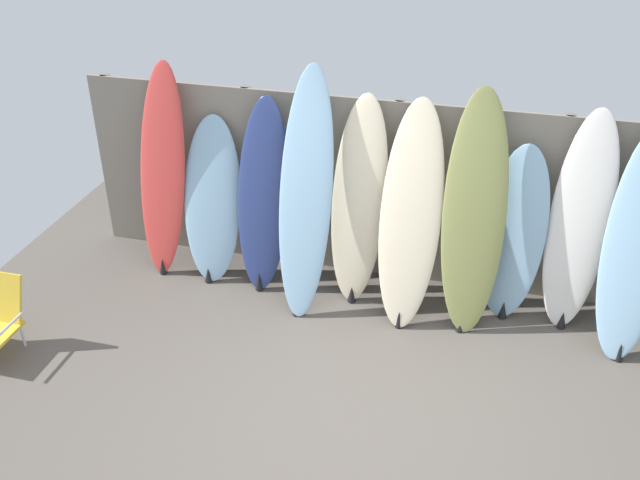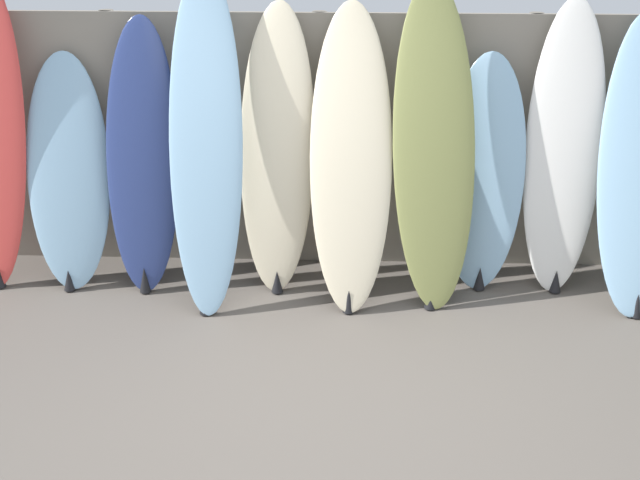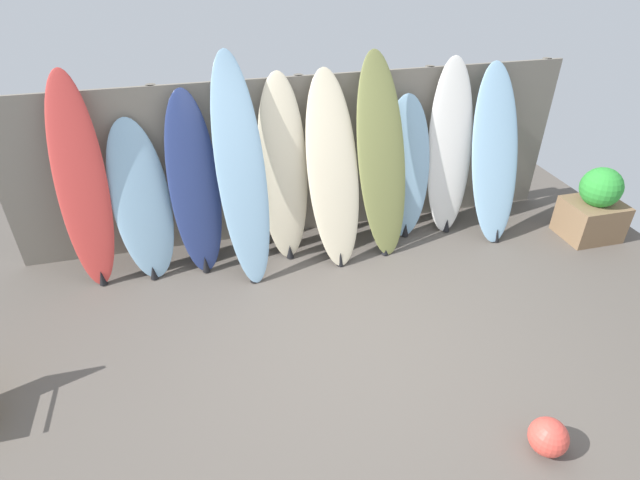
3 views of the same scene
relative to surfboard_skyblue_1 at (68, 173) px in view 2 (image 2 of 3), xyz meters
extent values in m
plane|color=#5B544C|center=(1.70, -1.66, -0.77)|extent=(7.68, 7.68, 0.00)
cube|color=gray|center=(1.70, 0.34, 0.13)|extent=(6.08, 0.04, 1.80)
cylinder|color=#6C655B|center=(0.26, 0.38, 0.13)|extent=(0.10, 0.10, 1.80)
cylinder|color=#6C655B|center=(1.70, 0.38, 0.13)|extent=(0.10, 0.10, 1.80)
cylinder|color=#6C655B|center=(3.14, 0.38, 0.13)|extent=(0.10, 0.10, 1.80)
ellipsoid|color=#8CB7D6|center=(0.00, 0.00, 0.01)|extent=(0.63, 0.66, 1.56)
cone|color=black|center=(0.00, -0.25, -0.69)|extent=(0.08, 0.08, 0.14)
ellipsoid|color=navy|center=(0.53, -0.03, 0.13)|extent=(0.50, 0.54, 1.81)
cone|color=black|center=(0.53, -0.26, -0.67)|extent=(0.08, 0.08, 0.18)
ellipsoid|color=#8CB7D6|center=(0.99, -0.20, 0.30)|extent=(0.53, 0.87, 2.14)
cone|color=black|center=(0.99, -0.55, -0.70)|extent=(0.08, 0.08, 0.13)
ellipsoid|color=beige|center=(1.43, -0.01, 0.18)|extent=(0.53, 0.55, 1.91)
cone|color=black|center=(1.43, -0.23, -0.69)|extent=(0.08, 0.08, 0.15)
ellipsoid|color=beige|center=(1.92, -0.15, 0.18)|extent=(0.55, 0.82, 1.91)
cone|color=black|center=(1.92, -0.50, -0.69)|extent=(0.08, 0.08, 0.15)
ellipsoid|color=olive|center=(2.46, -0.13, 0.26)|extent=(0.62, 0.76, 2.06)
cone|color=black|center=(2.46, -0.42, -0.71)|extent=(0.08, 0.08, 0.10)
ellipsoid|color=#8CB7D6|center=(2.82, 0.04, 0.02)|extent=(0.58, 0.45, 1.59)
cone|color=black|center=(2.82, -0.12, -0.68)|extent=(0.08, 0.08, 0.16)
ellipsoid|color=white|center=(3.33, 0.06, 0.19)|extent=(0.56, 0.54, 1.93)
cone|color=black|center=(3.33, -0.14, -0.69)|extent=(0.08, 0.08, 0.15)
ellipsoid|color=#8CB7D6|center=(3.78, -0.15, 0.16)|extent=(0.62, 0.86, 1.87)
cone|color=black|center=(3.78, -0.49, -0.68)|extent=(0.08, 0.08, 0.16)
camera|label=1|loc=(2.52, -5.61, 3.15)|focal=40.00mm
camera|label=2|loc=(1.94, -5.66, 1.98)|focal=50.00mm
camera|label=3|loc=(0.64, -4.65, 2.35)|focal=28.00mm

